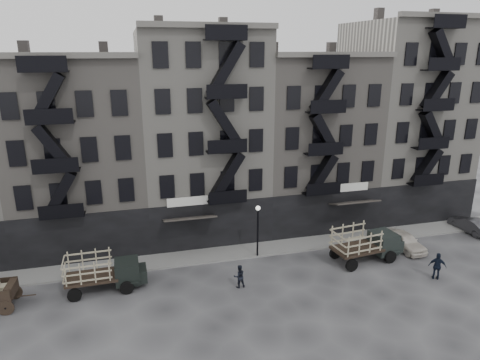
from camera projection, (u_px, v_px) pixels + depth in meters
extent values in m
plane|color=#38383A|center=(228.00, 279.00, 30.31)|extent=(140.00, 140.00, 0.00)
cube|color=slate|center=(217.00, 254.00, 33.75)|extent=(55.00, 2.50, 0.15)
cube|color=gray|center=(80.00, 152.00, 34.92)|extent=(10.00, 10.00, 15.00)
cube|color=black|center=(82.00, 239.00, 31.95)|extent=(10.00, 0.35, 4.00)
cube|color=#595651|center=(60.00, 55.00, 27.90)|extent=(10.00, 0.50, 0.40)
cube|color=#4C4744|center=(25.00, 49.00, 31.82)|extent=(0.70, 0.70, 1.20)
cube|color=#4C4744|center=(103.00, 49.00, 33.15)|extent=(0.70, 0.70, 1.20)
cube|color=#A39F96|center=(201.00, 134.00, 37.06)|extent=(10.00, 10.00, 17.00)
cube|color=black|center=(213.00, 225.00, 34.39)|extent=(10.00, 0.35, 4.00)
cube|color=#595651|center=(210.00, 25.00, 29.75)|extent=(10.00, 0.50, 0.40)
cube|color=#4C4744|center=(160.00, 22.00, 33.66)|extent=(0.70, 0.70, 1.20)
cube|color=#4C4744|center=(228.00, 23.00, 35.00)|extent=(0.70, 0.70, 1.20)
cube|color=gray|center=(307.00, 140.00, 39.79)|extent=(10.00, 10.00, 15.00)
cube|color=black|center=(327.00, 214.00, 36.82)|extent=(10.00, 0.35, 4.00)
cube|color=#595651|center=(338.00, 54.00, 32.77)|extent=(10.00, 0.50, 0.40)
cube|color=#4C4744|center=(279.00, 49.00, 36.69)|extent=(0.70, 0.70, 1.20)
cube|color=#4C4744|center=(337.00, 49.00, 38.02)|extent=(0.70, 0.70, 1.20)
cube|color=#A39F96|center=(403.00, 119.00, 41.78)|extent=(10.00, 10.00, 18.00)
cube|color=black|center=(427.00, 204.00, 39.26)|extent=(10.00, 0.35, 4.00)
cube|color=#595651|center=(454.00, 15.00, 34.33)|extent=(10.00, 0.50, 0.40)
cube|color=#4C4744|center=(385.00, 14.00, 38.24)|extent=(0.70, 0.70, 1.20)
cube|color=#4C4744|center=(438.00, 15.00, 39.58)|extent=(0.70, 0.70, 1.20)
cylinder|color=black|center=(258.00, 234.00, 32.85)|extent=(0.14, 0.14, 4.00)
sphere|color=silver|center=(258.00, 208.00, 32.24)|extent=(0.36, 0.36, 0.36)
cylinder|color=black|center=(6.00, 308.00, 26.00)|extent=(1.00, 0.15, 1.00)
cylinder|color=black|center=(14.00, 292.00, 27.70)|extent=(1.00, 0.15, 1.00)
cube|color=black|center=(11.00, 289.00, 26.66)|extent=(0.53, 1.48, 0.73)
cube|color=black|center=(92.00, 277.00, 28.47)|extent=(3.40, 2.03, 0.18)
cube|color=black|center=(127.00, 271.00, 29.03)|extent=(1.61, 1.81, 1.48)
cube|color=black|center=(141.00, 273.00, 29.35)|extent=(0.82, 1.50, 0.89)
cylinder|color=black|center=(127.00, 288.00, 28.29)|extent=(0.89, 0.23, 0.89)
cylinder|color=black|center=(126.00, 273.00, 30.12)|extent=(0.89, 0.23, 0.89)
cylinder|color=black|center=(74.00, 295.00, 27.45)|extent=(0.89, 0.23, 0.89)
cylinder|color=black|center=(77.00, 280.00, 29.27)|extent=(0.89, 0.23, 0.89)
cube|color=black|center=(357.00, 249.00, 32.36)|extent=(3.84, 2.54, 0.19)
cube|color=black|center=(383.00, 242.00, 33.19)|extent=(1.92, 2.10, 1.59)
cube|color=black|center=(393.00, 244.00, 33.62)|extent=(1.04, 1.68, 0.96)
cylinder|color=black|center=(390.00, 257.00, 32.42)|extent=(0.98, 0.35, 0.96)
cylinder|color=black|center=(372.00, 246.00, 34.31)|extent=(0.98, 0.35, 0.96)
cylinder|color=black|center=(352.00, 265.00, 31.19)|extent=(0.98, 0.35, 0.96)
cylinder|color=black|center=(335.00, 253.00, 33.07)|extent=(0.98, 0.35, 0.96)
imported|color=beige|center=(404.00, 241.00, 34.65)|extent=(1.98, 4.25, 1.41)
imported|color=#2A2A2C|center=(470.00, 225.00, 37.95)|extent=(1.64, 4.05, 1.31)
imported|color=black|center=(239.00, 276.00, 29.01)|extent=(0.83, 0.67, 1.64)
imported|color=black|center=(437.00, 266.00, 30.00)|extent=(1.23, 1.05, 1.98)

